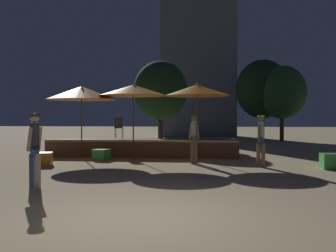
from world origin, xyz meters
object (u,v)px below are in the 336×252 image
Objects in this scene: person_0 at (261,138)px; person_2 at (35,146)px; patio_umbrella_0 at (133,90)px; patio_umbrella_2 at (197,90)px; person_1 at (194,137)px; cube_seat_3 at (331,161)px; background_tree_0 at (263,89)px; bistro_chair_1 at (119,126)px; cube_seat_2 at (44,159)px; background_tree_2 at (282,92)px; cube_seat_0 at (101,155)px; background_tree_1 at (160,91)px; bistro_chair_0 at (195,126)px; frisbee_disc at (204,177)px; patio_umbrella_1 at (81,93)px.

person_2 is at bearing 65.53° from person_0.
patio_umbrella_0 is 1.00× the size of patio_umbrella_2.
person_2 is at bearing -175.44° from person_1.
patio_umbrella_0 is at bearing 164.18° from cube_seat_3.
background_tree_0 is at bearing 22.72° from person_1.
patio_umbrella_0 is 0.51× the size of background_tree_0.
bistro_chair_1 is (-7.70, 3.48, 1.03)m from cube_seat_3.
cube_seat_2 is 18.15m from background_tree_2.
patio_umbrella_0 is at bearing -172.70° from patio_umbrella_2.
cube_seat_0 is (-1.20, -0.22, -2.47)m from patio_umbrella_0.
background_tree_2 reaches higher than person_2.
patio_umbrella_0 is 1.71× the size of person_1.
patio_umbrella_0 reaches higher than cube_seat_0.
bistro_chair_1 is 0.18× the size of background_tree_1.
bistro_chair_0 is (-0.09, 3.51, 0.33)m from person_1.
bistro_chair_0 is (-2.30, 4.15, 0.31)m from person_0.
background_tree_2 reaches higher than frisbee_disc.
bistro_chair_1 is at bearing -1.67° from person_0.
background_tree_1 reaches higher than patio_umbrella_0.
cube_seat_0 is at bearing 117.11° from person_1.
background_tree_0 reaches higher than cube_seat_3.
background_tree_2 is at bearing 31.08° from background_tree_1.
bistro_chair_0 is (5.00, 4.49, 1.05)m from cube_seat_2.
patio_umbrella_0 is at bearing -10.38° from patio_umbrella_1.
bistro_chair_0 is 0.17× the size of background_tree_2.
background_tree_0 is at bearing 71.40° from patio_umbrella_2.
patio_umbrella_1 is 3.45m from cube_seat_2.
background_tree_1 reaches higher than bistro_chair_0.
background_tree_0 reaches higher than bistro_chair_1.
bistro_chair_0 is 5.87m from background_tree_1.
background_tree_2 is at bearing 85.02° from cube_seat_3.
background_tree_0 reaches higher than background_tree_2.
background_tree_0 is (7.76, 11.70, 2.39)m from bistro_chair_1.
background_tree_2 reaches higher than cube_seat_0.
cube_seat_2 is at bearing 31.28° from person_0.
cube_seat_3 is at bearing -90.24° from background_tree_0.
cube_seat_2 is 4.33m from person_2.
patio_umbrella_0 is 3.30× the size of bistro_chair_1.
patio_umbrella_1 is 1.00× the size of patio_umbrella_2.
frisbee_disc is 18.23m from background_tree_0.
cube_seat_3 is 4.50m from person_1.
person_2 is (0.09, -5.76, 0.77)m from cube_seat_0.
patio_umbrella_1 is at bearing 112.48° from person_1.
patio_umbrella_2 reaches higher than cube_seat_0.
background_tree_1 is (2.80, 9.59, 2.98)m from cube_seat_2.
person_0 is at bearing -14.08° from cube_seat_0.
background_tree_1 reaches higher than person_0.
patio_umbrella_0 is 4.67× the size of cube_seat_2.
cube_seat_3 is 0.11× the size of background_tree_2.
person_1 is (3.59, -0.81, 0.74)m from cube_seat_0.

